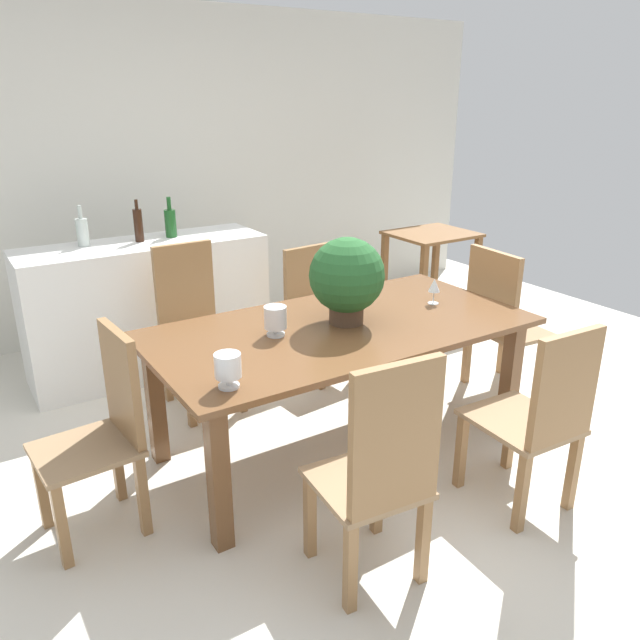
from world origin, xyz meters
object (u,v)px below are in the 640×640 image
at_px(wine_glass, 434,286).
at_px(crystal_vase_left, 275,318).
at_px(wine_bottle_clear, 170,222).
at_px(kitchen_counter, 148,308).
at_px(side_table, 431,253).
at_px(flower_centerpiece, 347,277).
at_px(chair_far_left, 193,321).
at_px(chair_near_left, 381,469).
at_px(crystal_vase_center_near, 228,367).
at_px(chair_far_right, 316,305).
at_px(dining_table, 340,342).
at_px(chair_near_right, 540,414).
at_px(wine_bottle_green, 138,225).
at_px(chair_foot_end, 499,316).
at_px(wine_bottle_tall, 82,231).
at_px(chair_head_end, 105,426).

bearing_deg(wine_glass, crystal_vase_left, 177.05).
bearing_deg(wine_bottle_clear, kitchen_counter, -167.61).
relative_size(kitchen_counter, side_table, 2.10).
relative_size(flower_centerpiece, side_table, 0.59).
xyz_separation_m(chair_far_left, crystal_vase_left, (0.10, -0.93, 0.29)).
height_order(chair_near_left, crystal_vase_center_near, chair_near_left).
xyz_separation_m(chair_far_right, wine_bottle_clear, (-0.78, 0.70, 0.56)).
height_order(chair_far_right, wine_bottle_clear, wine_bottle_clear).
bearing_deg(chair_near_left, flower_centerpiece, -112.45).
height_order(chair_near_left, flower_centerpiece, flower_centerpiece).
relative_size(flower_centerpiece, crystal_vase_left, 2.99).
height_order(dining_table, chair_near_right, chair_near_right).
height_order(chair_far_left, kitchen_counter, chair_far_left).
relative_size(chair_near_right, wine_bottle_green, 3.33).
distance_m(dining_table, crystal_vase_center_near, 0.92).
distance_m(dining_table, kitchen_counter, 1.71).
xyz_separation_m(chair_near_right, side_table, (1.40, 2.30, 0.09)).
relative_size(chair_foot_end, chair_far_left, 0.96).
distance_m(chair_foot_end, flower_centerpiece, 1.30).
bearing_deg(wine_glass, dining_table, -179.95).
height_order(chair_near_left, chair_far_right, chair_near_left).
bearing_deg(crystal_vase_left, chair_foot_end, -1.61).
distance_m(flower_centerpiece, wine_bottle_tall, 1.95).
xyz_separation_m(chair_far_left, side_table, (2.32, 0.34, 0.06)).
xyz_separation_m(dining_table, kitchen_counter, (-0.56, 1.61, -0.17)).
height_order(kitchen_counter, side_table, kitchen_counter).
distance_m(crystal_vase_center_near, wine_bottle_green, 2.03).
height_order(chair_foot_end, crystal_vase_left, chair_foot_end).
bearing_deg(chair_near_left, chair_near_right, -174.95).
bearing_deg(chair_near_right, chair_far_right, -86.96).
bearing_deg(chair_near_left, wine_bottle_tall, -75.26).
distance_m(chair_head_end, crystal_vase_center_near, 0.66).
distance_m(chair_far_left, wine_bottle_green, 0.84).
bearing_deg(crystal_vase_center_near, kitchen_counter, 82.42).
height_order(chair_head_end, kitchen_counter, chair_head_end).
bearing_deg(wine_bottle_clear, wine_glass, -59.13).
height_order(chair_head_end, crystal_vase_left, chair_head_end).
bearing_deg(crystal_vase_center_near, chair_foot_end, 10.02).
distance_m(chair_far_left, crystal_vase_center_near, 1.42).
relative_size(flower_centerpiece, kitchen_counter, 0.28).
distance_m(chair_head_end, wine_bottle_green, 1.86).
distance_m(dining_table, wine_glass, 0.70).
bearing_deg(wine_glass, wine_bottle_green, 126.88).
relative_size(dining_table, flower_centerpiece, 4.38).
bearing_deg(chair_head_end, chair_far_right, 114.79).
bearing_deg(wine_glass, chair_head_end, 179.81).
xyz_separation_m(chair_far_left, wine_glass, (1.13, -0.98, 0.30)).
bearing_deg(chair_far_right, crystal_vase_center_near, -139.47).
bearing_deg(kitchen_counter, wine_bottle_clear, 12.39).
bearing_deg(dining_table, chair_near_right, -64.93).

